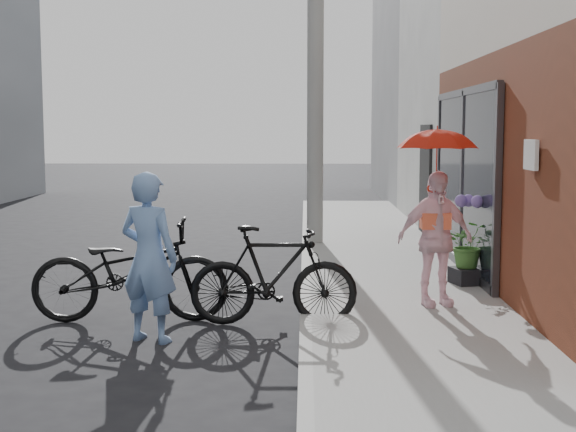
{
  "coord_description": "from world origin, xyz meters",
  "views": [
    {
      "loc": [
        0.93,
        -7.77,
        2.08
      ],
      "look_at": [
        0.74,
        1.18,
        1.1
      ],
      "focal_mm": 50.0,
      "sensor_mm": 36.0,
      "label": 1
    }
  ],
  "objects_px": {
    "kimono_woman": "(435,238)",
    "planter": "(468,276)",
    "bike_right": "(274,276)",
    "utility_pole": "(316,44)",
    "bike_left": "(130,271)",
    "officer": "(149,257)"
  },
  "relations": [
    {
      "from": "officer",
      "to": "bike_left",
      "type": "xyz_separation_m",
      "value": [
        -0.37,
        0.8,
        -0.28
      ]
    },
    {
      "from": "officer",
      "to": "kimono_woman",
      "type": "distance_m",
      "value": 3.17
    },
    {
      "from": "kimono_woman",
      "to": "planter",
      "type": "xyz_separation_m",
      "value": [
        0.63,
        1.25,
        -0.65
      ]
    },
    {
      "from": "planter",
      "to": "bike_right",
      "type": "bearing_deg",
      "value": -144.46
    },
    {
      "from": "utility_pole",
      "to": "kimono_woman",
      "type": "bearing_deg",
      "value": -75.67
    },
    {
      "from": "officer",
      "to": "kimono_woman",
      "type": "height_order",
      "value": "officer"
    },
    {
      "from": "bike_right",
      "to": "kimono_woman",
      "type": "height_order",
      "value": "kimono_woman"
    },
    {
      "from": "utility_pole",
      "to": "bike_left",
      "type": "height_order",
      "value": "utility_pole"
    },
    {
      "from": "kimono_woman",
      "to": "utility_pole",
      "type": "bearing_deg",
      "value": 88.38
    },
    {
      "from": "planter",
      "to": "kimono_woman",
      "type": "bearing_deg",
      "value": -116.73
    },
    {
      "from": "officer",
      "to": "kimono_woman",
      "type": "relative_size",
      "value": 1.11
    },
    {
      "from": "bike_left",
      "to": "bike_right",
      "type": "relative_size",
      "value": 1.19
    },
    {
      "from": "utility_pole",
      "to": "bike_right",
      "type": "bearing_deg",
      "value": -95.26
    },
    {
      "from": "bike_left",
      "to": "planter",
      "type": "bearing_deg",
      "value": -72.06
    },
    {
      "from": "bike_right",
      "to": "kimono_woman",
      "type": "xyz_separation_m",
      "value": [
        1.77,
        0.46,
        0.34
      ]
    },
    {
      "from": "bike_right",
      "to": "planter",
      "type": "height_order",
      "value": "bike_right"
    },
    {
      "from": "officer",
      "to": "bike_left",
      "type": "height_order",
      "value": "officer"
    },
    {
      "from": "utility_pole",
      "to": "planter",
      "type": "xyz_separation_m",
      "value": [
        1.9,
        -3.71,
        -3.28
      ]
    },
    {
      "from": "bike_left",
      "to": "kimono_woman",
      "type": "height_order",
      "value": "kimono_woman"
    },
    {
      "from": "bike_right",
      "to": "planter",
      "type": "distance_m",
      "value": 2.97
    },
    {
      "from": "bike_left",
      "to": "planter",
      "type": "height_order",
      "value": "bike_left"
    },
    {
      "from": "bike_right",
      "to": "officer",
      "type": "bearing_deg",
      "value": 118.7
    }
  ]
}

